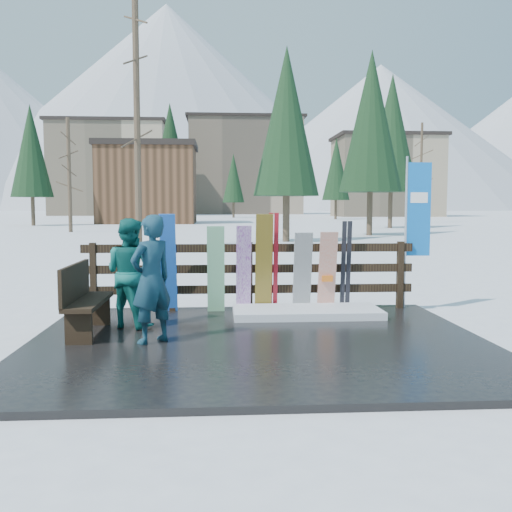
{
  "coord_description": "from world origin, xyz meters",
  "views": [
    {
      "loc": [
        -0.53,
        -7.36,
        1.83
      ],
      "look_at": [
        0.03,
        1.0,
        1.1
      ],
      "focal_mm": 40.0,
      "sensor_mm": 36.0,
      "label": 1
    }
  ],
  "objects": [
    {
      "name": "ski_pair_a",
      "position": [
        0.39,
        2.05,
        0.9
      ],
      "size": [
        0.16,
        0.27,
        1.65
      ],
      "color": "#A61420",
      "rests_on": "deck"
    },
    {
      "name": "trees",
      "position": [
        2.64,
        50.99,
        5.69
      ],
      "size": [
        42.08,
        68.9,
        13.08
      ],
      "color": "#382B1E",
      "rests_on": "ground"
    },
    {
      "name": "person_front",
      "position": [
        -1.38,
        -0.06,
        0.9
      ],
      "size": [
        0.71,
        0.7,
        1.65
      ],
      "primitive_type": "imported",
      "rotation": [
        0.0,
        0.0,
        3.87
      ],
      "color": "#1B5059",
      "rests_on": "deck"
    },
    {
      "name": "snowboard_3",
      "position": [
        -0.11,
        1.98,
        0.8
      ],
      "size": [
        0.24,
        0.34,
        1.44
      ],
      "primitive_type": "cube",
      "rotation": [
        0.22,
        0.0,
        0.0
      ],
      "color": "silver",
      "rests_on": "deck"
    },
    {
      "name": "bench",
      "position": [
        -2.37,
        0.49,
        0.6
      ],
      "size": [
        0.41,
        1.5,
        0.97
      ],
      "color": "black",
      "rests_on": "deck"
    },
    {
      "name": "snowboard_1",
      "position": [
        -0.57,
        1.98,
        0.8
      ],
      "size": [
        0.28,
        0.26,
        1.43
      ],
      "primitive_type": "cube",
      "rotation": [
        0.16,
        0.0,
        0.0
      ],
      "color": "silver",
      "rests_on": "deck"
    },
    {
      "name": "snow_patch",
      "position": [
        0.89,
        1.6,
        0.14
      ],
      "size": [
        2.35,
        1.0,
        0.12
      ],
      "primitive_type": "cube",
      "color": "white",
      "rests_on": "deck"
    },
    {
      "name": "rental_flag",
      "position": [
        2.87,
        2.25,
        1.69
      ],
      "size": [
        0.45,
        0.04,
        2.6
      ],
      "color": "silver",
      "rests_on": "deck"
    },
    {
      "name": "mountains",
      "position": [
        -10.5,
        328.41,
        50.2
      ],
      "size": [
        520.0,
        260.0,
        120.0
      ],
      "color": "white",
      "rests_on": "ground"
    },
    {
      "name": "snowboard_5",
      "position": [
        1.29,
        1.98,
        0.75
      ],
      "size": [
        0.29,
        0.31,
        1.34
      ],
      "primitive_type": "cube",
      "rotation": [
        0.21,
        0.0,
        0.0
      ],
      "color": "silver",
      "rests_on": "deck"
    },
    {
      "name": "deck",
      "position": [
        0.0,
        0.0,
        0.04
      ],
      "size": [
        6.0,
        5.0,
        0.08
      ],
      "primitive_type": "cube",
      "color": "black",
      "rests_on": "ground"
    },
    {
      "name": "person_back",
      "position": [
        -1.81,
        0.94,
        0.87
      ],
      "size": [
        0.97,
        0.9,
        1.58
      ],
      "primitive_type": "imported",
      "rotation": [
        0.0,
        0.0,
        2.61
      ],
      "color": "#11625C",
      "rests_on": "deck"
    },
    {
      "name": "resort_buildings",
      "position": [
        1.03,
        115.41,
        9.81
      ],
      "size": [
        73.0,
        87.6,
        22.6
      ],
      "color": "tan",
      "rests_on": "ground"
    },
    {
      "name": "fence",
      "position": [
        0.0,
        2.2,
        0.74
      ],
      "size": [
        5.6,
        0.1,
        1.15
      ],
      "color": "black",
      "rests_on": "deck"
    },
    {
      "name": "snowboard_2",
      "position": [
        0.22,
        1.98,
        0.89
      ],
      "size": [
        0.28,
        0.38,
        1.63
      ],
      "primitive_type": "cube",
      "rotation": [
        0.22,
        0.0,
        0.0
      ],
      "color": "gold",
      "rests_on": "deck"
    },
    {
      "name": "ground",
      "position": [
        0.0,
        0.0,
        0.0
      ],
      "size": [
        700.0,
        700.0,
        0.0
      ],
      "primitive_type": "plane",
      "color": "white",
      "rests_on": "ground"
    },
    {
      "name": "ski_pair_b",
      "position": [
        1.62,
        2.05,
        0.83
      ],
      "size": [
        0.17,
        0.16,
        1.51
      ],
      "color": "black",
      "rests_on": "deck"
    },
    {
      "name": "snowboard_4",
      "position": [
        0.87,
        1.98,
        0.74
      ],
      "size": [
        0.3,
        0.3,
        1.33
      ],
      "primitive_type": "cube",
      "rotation": [
        0.2,
        0.0,
        0.0
      ],
      "color": "black",
      "rests_on": "deck"
    },
    {
      "name": "snowboard_0",
      "position": [
        -1.34,
        1.98,
        0.9
      ],
      "size": [
        0.26,
        0.41,
        1.63
      ],
      "primitive_type": "cube",
      "rotation": [
        0.23,
        0.0,
        0.0
      ],
      "color": "blue",
      "rests_on": "deck"
    }
  ]
}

